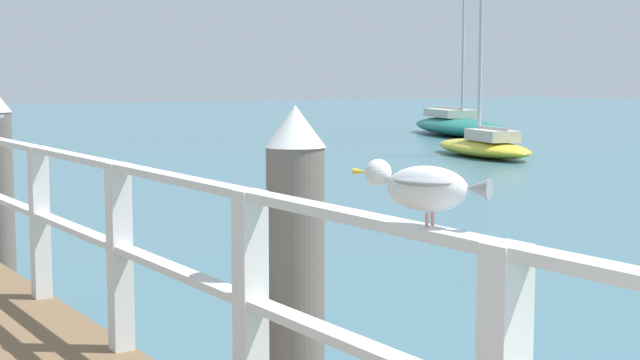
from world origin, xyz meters
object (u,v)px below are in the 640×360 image
object	(u,v)px
boat_0	(484,146)
boat_2	(458,125)
dock_piling_near	(296,310)
seagull_foreground	(425,186)

from	to	relation	value
boat_0	boat_2	bearing A→B (deg)	68.55
dock_piling_near	boat_0	distance (m)	21.64
dock_piling_near	boat_2	xyz separation A→B (m)	(20.98, 22.90, -0.61)
dock_piling_near	boat_2	bearing A→B (deg)	47.52
dock_piling_near	boat_0	xyz separation A→B (m)	(15.29, 15.30, -0.71)
boat_0	boat_2	size ratio (longest dim) A/B	0.57
dock_piling_near	boat_0	world-z (taller)	boat_0
dock_piling_near	boat_0	bearing A→B (deg)	45.01
dock_piling_near	seagull_foreground	distance (m)	1.68
seagull_foreground	boat_0	world-z (taller)	boat_0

